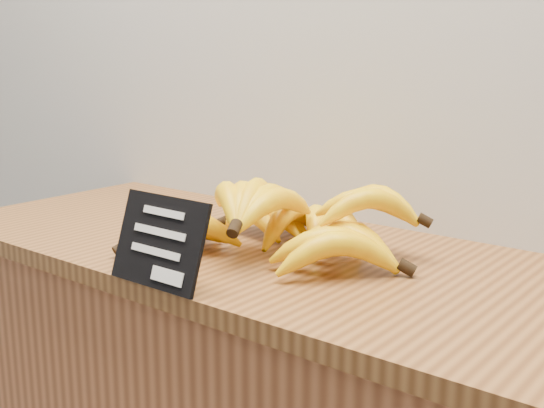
% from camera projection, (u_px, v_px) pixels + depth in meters
% --- Properties ---
extents(counter_top, '(1.38, 0.54, 0.03)m').
position_uv_depth(counter_top, '(290.00, 259.00, 1.15)').
color(counter_top, brown).
rests_on(counter_top, counter).
extents(chalkboard_sign, '(0.17, 0.05, 0.13)m').
position_uv_depth(chalkboard_sign, '(159.00, 242.00, 0.97)').
color(chalkboard_sign, black).
rests_on(chalkboard_sign, counter_top).
extents(banana_pile, '(0.53, 0.37, 0.13)m').
position_uv_depth(banana_pile, '(281.00, 223.00, 1.13)').
color(banana_pile, yellow).
rests_on(banana_pile, counter_top).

